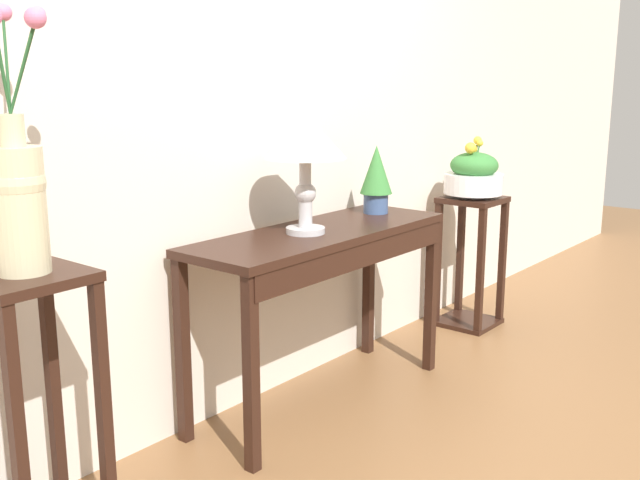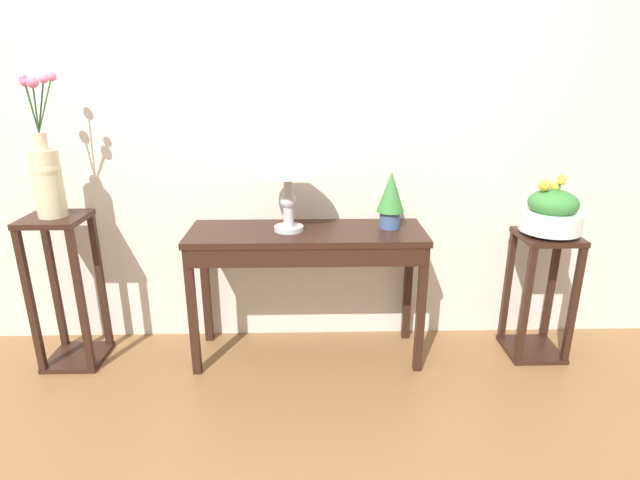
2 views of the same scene
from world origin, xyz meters
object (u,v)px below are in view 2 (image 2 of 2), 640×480
flower_vase_tall_left (46,173)px  pedestal_stand_left (67,291)px  pedestal_stand_right (539,295)px  console_table (307,250)px  table_lamp (287,163)px  potted_plant_on_console (391,197)px  planter_bowl_wide_right (552,213)px

flower_vase_tall_left → pedestal_stand_left: bearing=170.5°
pedestal_stand_right → pedestal_stand_left: bearing=-179.6°
console_table → pedestal_stand_left: bearing=-179.9°
console_table → table_lamp: (-0.10, 0.02, 0.48)m
console_table → potted_plant_on_console: size_ratio=4.08×
table_lamp → planter_bowl_wide_right: table_lamp is taller
table_lamp → planter_bowl_wide_right: (1.44, -0.01, -0.28)m
pedestal_stand_right → table_lamp: bearing=179.7°
potted_plant_on_console → pedestal_stand_left: size_ratio=0.36×
potted_plant_on_console → flower_vase_tall_left: 1.81m
console_table → planter_bowl_wide_right: 1.36m
potted_plant_on_console → pedestal_stand_right: bearing=-3.0°
flower_vase_tall_left → pedestal_stand_right: flower_vase_tall_left is taller
flower_vase_tall_left → table_lamp: bearing=1.2°
potted_plant_on_console → flower_vase_tall_left: (-1.81, -0.07, 0.15)m
table_lamp → planter_bowl_wide_right: bearing=-0.3°
console_table → potted_plant_on_console: (0.46, 0.06, 0.28)m
console_table → pedestal_stand_right: (1.34, 0.02, -0.30)m
potted_plant_on_console → planter_bowl_wide_right: bearing=-3.0°
pedestal_stand_right → planter_bowl_wide_right: size_ratio=2.23×
pedestal_stand_left → planter_bowl_wide_right: size_ratio=2.61×
table_lamp → planter_bowl_wide_right: 1.47m
potted_plant_on_console → pedestal_stand_left: potted_plant_on_console is taller
potted_plant_on_console → pedestal_stand_left: bearing=-177.9°
potted_plant_on_console → pedestal_stand_right: 1.06m
pedestal_stand_right → potted_plant_on_console: bearing=177.0°
console_table → table_lamp: table_lamp is taller
console_table → potted_plant_on_console: potted_plant_on_console is taller
console_table → pedestal_stand_right: bearing=0.8°
pedestal_stand_left → planter_bowl_wide_right: 2.72m
console_table → pedestal_stand_left: size_ratio=1.48×
table_lamp → console_table: bearing=-14.2°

